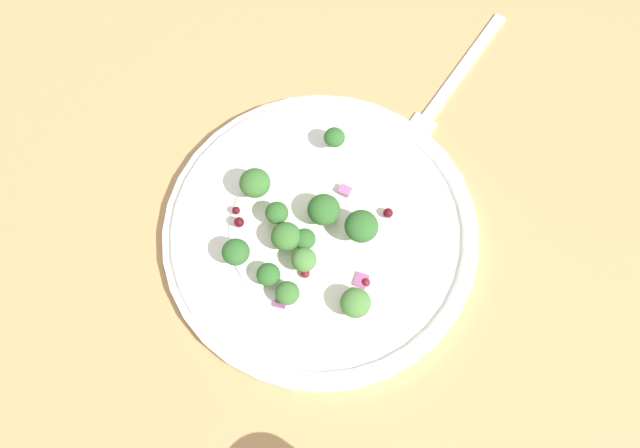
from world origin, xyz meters
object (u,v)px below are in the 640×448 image
broccoli_floret_0 (304,260)px  broccoli_floret_2 (236,252)px  plate (320,232)px  fork (450,86)px  broccoli_floret_1 (287,293)px

broccoli_floret_0 → broccoli_floret_2: broccoli_floret_2 is taller
broccoli_floret_0 → broccoli_floret_2: (-3.69, 4.70, 0.15)cm
plate → fork: (20.64, 1.88, -0.61)cm
fork → plate: bearing=-174.8°
broccoli_floret_2 → broccoli_floret_1: bearing=-84.0°
broccoli_floret_2 → fork: (27.79, -1.39, -2.81)cm
plate → broccoli_floret_1: (-6.54, -2.48, 1.79)cm
broccoli_floret_2 → fork: size_ratio=0.13×
broccoli_floret_1 → broccoli_floret_2: size_ratio=0.86×
broccoli_floret_0 → broccoli_floret_2: 5.98cm
broccoli_floret_0 → broccoli_floret_1: (-3.09, -1.06, -0.27)cm
broccoli_floret_1 → plate: bearing=20.8°
broccoli_floret_2 → broccoli_floret_0: bearing=-51.8°
broccoli_floret_1 → broccoli_floret_2: 5.80cm
plate → fork: bearing=5.2°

